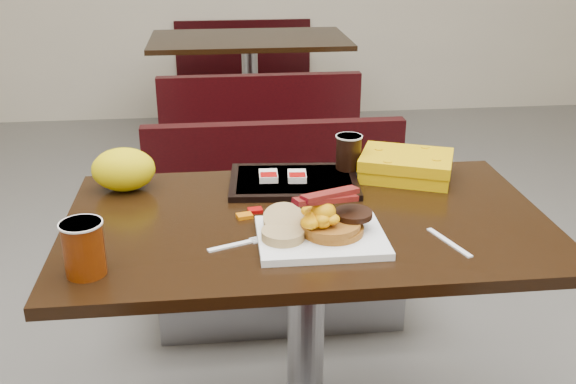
{
  "coord_description": "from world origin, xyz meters",
  "views": [
    {
      "loc": [
        -0.21,
        -1.49,
        1.45
      ],
      "look_at": [
        -0.05,
        0.0,
        0.82
      ],
      "focal_mm": 41.41,
      "sensor_mm": 36.0,
      "label": 1
    }
  ],
  "objects": [
    {
      "name": "muffin_bottom",
      "position": [
        -0.08,
        -0.14,
        0.78
      ],
      "size": [
        0.12,
        0.12,
        0.02
      ],
      "primitive_type": "cylinder",
      "rotation": [
        0.0,
        0.0,
        -0.31
      ],
      "color": "tan",
      "rests_on": "platter"
    },
    {
      "name": "platter",
      "position": [
        0.01,
        -0.13,
        0.76
      ],
      "size": [
        0.29,
        0.23,
        0.02
      ],
      "primitive_type": "cube",
      "rotation": [
        0.0,
        0.0,
        -0.0
      ],
      "color": "white",
      "rests_on": "table_near"
    },
    {
      "name": "sausage_patty",
      "position": [
        0.09,
        -0.11,
        0.8
      ],
      "size": [
        0.09,
        0.09,
        0.01
      ],
      "primitive_type": "cylinder",
      "rotation": [
        0.0,
        0.0,
        -0.04
      ],
      "color": "black",
      "rests_on": "pancake_stack"
    },
    {
      "name": "hashbrown_sleeve_right",
      "position": [
        0.0,
        0.22,
        0.78
      ],
      "size": [
        0.06,
        0.07,
        0.02
      ],
      "primitive_type": "cube",
      "rotation": [
        0.0,
        0.0,
        -0.08
      ],
      "color": "silver",
      "rests_on": "tray"
    },
    {
      "name": "table_far",
      "position": [
        0.0,
        2.6,
        0.38
      ],
      "size": [
        1.2,
        0.7,
        0.75
      ],
      "primitive_type": null,
      "color": "black",
      "rests_on": "floor"
    },
    {
      "name": "coffee_cup_near",
      "position": [
        -0.5,
        -0.22,
        0.81
      ],
      "size": [
        0.1,
        0.1,
        0.12
      ],
      "primitive_type": "cylinder",
      "rotation": [
        0.0,
        0.0,
        -0.28
      ],
      "color": "#903605",
      "rests_on": "table_near"
    },
    {
      "name": "knife",
      "position": [
        0.31,
        -0.17,
        0.75
      ],
      "size": [
        0.06,
        0.15,
        0.0
      ],
      "primitive_type": "cube",
      "rotation": [
        0.0,
        0.0,
        -1.25
      ],
      "color": "white",
      "rests_on": "table_near"
    },
    {
      "name": "coffee_cup_far",
      "position": [
        0.16,
        0.29,
        0.82
      ],
      "size": [
        0.09,
        0.09,
        0.1
      ],
      "primitive_type": "cylinder",
      "rotation": [
        0.0,
        0.0,
        0.28
      ],
      "color": "black",
      "rests_on": "tray"
    },
    {
      "name": "fork",
      "position": [
        -0.2,
        -0.14,
        0.75
      ],
      "size": [
        0.15,
        0.08,
        0.0
      ],
      "primitive_type": null,
      "rotation": [
        0.0,
        0.0,
        0.36
      ],
      "color": "white",
      "rests_on": "table_near"
    },
    {
      "name": "bench_near_n",
      "position": [
        0.0,
        0.7,
        0.36
      ],
      "size": [
        1.0,
        0.46,
        0.72
      ],
      "primitive_type": null,
      "color": "black",
      "rests_on": "floor"
    },
    {
      "name": "bacon_strips",
      "position": [
        0.02,
        -0.13,
        0.86
      ],
      "size": [
        0.18,
        0.14,
        0.01
      ],
      "primitive_type": null,
      "rotation": [
        0.0,
        0.0,
        0.43
      ],
      "color": "#4D050D",
      "rests_on": "scrambled_eggs"
    },
    {
      "name": "clamshell",
      "position": [
        0.32,
        0.24,
        0.78
      ],
      "size": [
        0.31,
        0.27,
        0.07
      ],
      "primitive_type": "cube",
      "rotation": [
        0.0,
        0.0,
        -0.38
      ],
      "color": "#CF9C03",
      "rests_on": "table_near"
    },
    {
      "name": "paper_bag",
      "position": [
        -0.47,
        0.24,
        0.81
      ],
      "size": [
        0.18,
        0.14,
        0.12
      ],
      "primitive_type": "ellipsoid",
      "rotation": [
        0.0,
        0.0,
        0.1
      ],
      "color": "#D9C707",
      "rests_on": "table_near"
    },
    {
      "name": "hashbrown_sleeve_left",
      "position": [
        -0.08,
        0.23,
        0.78
      ],
      "size": [
        0.05,
        0.07,
        0.02
      ],
      "primitive_type": "cube",
      "rotation": [
        0.0,
        0.0,
        -0.04
      ],
      "color": "silver",
      "rests_on": "tray"
    },
    {
      "name": "pancake_stack",
      "position": [
        0.04,
        -0.12,
        0.78
      ],
      "size": [
        0.18,
        0.18,
        0.03
      ],
      "primitive_type": "cylinder",
      "rotation": [
        0.0,
        0.0,
        0.32
      ],
      "color": "#9E4E1A",
      "rests_on": "platter"
    },
    {
      "name": "muffin_top",
      "position": [
        -0.07,
        -0.09,
        0.79
      ],
      "size": [
        0.11,
        0.11,
        0.06
      ],
      "primitive_type": "cylinder",
      "rotation": [
        0.38,
        0.0,
        -0.15
      ],
      "color": "tan",
      "rests_on": "platter"
    },
    {
      "name": "condiment_syrup",
      "position": [
        -0.16,
        0.02,
        0.75
      ],
      "size": [
        0.04,
        0.04,
        0.01
      ],
      "primitive_type": "cube",
      "rotation": [
        0.0,
        0.0,
        0.23
      ],
      "color": "#C56208",
      "rests_on": "table_near"
    },
    {
      "name": "tray",
      "position": [
        -0.01,
        0.22,
        0.76
      ],
      "size": [
        0.38,
        0.28,
        0.02
      ],
      "primitive_type": "cube",
      "rotation": [
        0.0,
        0.0,
        -0.08
      ],
      "color": "black",
      "rests_on": "table_near"
    },
    {
      "name": "table_near",
      "position": [
        0.0,
        0.0,
        0.38
      ],
      "size": [
        1.2,
        0.7,
        0.75
      ],
      "primitive_type": null,
      "color": "black",
      "rests_on": "floor"
    },
    {
      "name": "bench_far_s",
      "position": [
        0.0,
        1.9,
        0.36
      ],
      "size": [
        1.0,
        0.46,
        0.72
      ],
      "primitive_type": null,
      "color": "black",
      "rests_on": "floor"
    },
    {
      "name": "scrambled_eggs",
      "position": [
        0.02,
        -0.14,
        0.82
      ],
      "size": [
        0.11,
        0.1,
        0.05
      ],
      "primitive_type": "ellipsoid",
      "rotation": [
        0.0,
        0.0,
        -0.13
      ],
      "color": "#FFB205",
      "rests_on": "pancake_stack"
    },
    {
      "name": "condiment_ketchup",
      "position": [
        -0.13,
        0.05,
        0.75
      ],
      "size": [
        0.04,
        0.03,
        0.01
      ],
      "primitive_type": "cube",
      "rotation": [
        0.0,
        0.0,
        0.14
      ],
      "color": "#8C0504",
      "rests_on": "table_near"
    },
    {
      "name": "bench_far_n",
      "position": [
        0.0,
        3.3,
        0.36
      ],
      "size": [
        1.0,
        0.46,
        0.72
      ],
      "primitive_type": null,
      "color": "black",
      "rests_on": "floor"
    }
  ]
}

